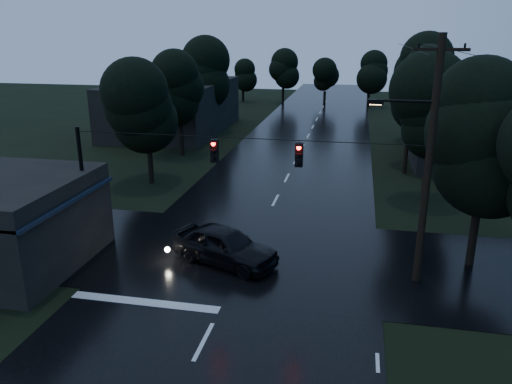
% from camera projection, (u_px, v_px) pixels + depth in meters
% --- Properties ---
extents(main_road, '(12.00, 120.00, 0.02)m').
position_uv_depth(main_road, '(296.00, 161.00, 40.20)').
color(main_road, black).
rests_on(main_road, ground).
extents(cross_street, '(60.00, 9.00, 0.02)m').
position_uv_depth(cross_street, '(248.00, 255.00, 23.43)').
color(cross_street, black).
rests_on(cross_street, ground).
extents(building_far_right, '(10.00, 14.00, 4.40)m').
position_uv_depth(building_far_right, '(473.00, 131.00, 40.60)').
color(building_far_right, black).
rests_on(building_far_right, ground).
extents(building_far_left, '(10.00, 16.00, 5.00)m').
position_uv_depth(building_far_left, '(173.00, 107.00, 51.39)').
color(building_far_left, black).
rests_on(building_far_left, ground).
extents(utility_pole_main, '(3.50, 0.30, 10.00)m').
position_uv_depth(utility_pole_main, '(427.00, 159.00, 19.47)').
color(utility_pole_main, black).
rests_on(utility_pole_main, ground).
extents(utility_pole_far, '(2.00, 0.30, 7.50)m').
position_uv_depth(utility_pole_far, '(409.00, 121.00, 35.57)').
color(utility_pole_far, black).
rests_on(utility_pole_far, ground).
extents(anchor_pole_left, '(0.18, 0.18, 6.00)m').
position_uv_depth(anchor_pole_left, '(84.00, 191.00, 22.99)').
color(anchor_pole_left, black).
rests_on(anchor_pole_left, ground).
extents(span_signals, '(15.00, 0.37, 1.12)m').
position_uv_depth(span_signals, '(255.00, 152.00, 20.76)').
color(span_signals, black).
rests_on(span_signals, ground).
extents(tree_corner_near, '(4.48, 4.48, 9.44)m').
position_uv_depth(tree_corner_near, '(488.00, 134.00, 20.61)').
color(tree_corner_near, black).
rests_on(tree_corner_near, ground).
extents(tree_left_a, '(3.92, 3.92, 8.26)m').
position_uv_depth(tree_left_a, '(147.00, 107.00, 32.83)').
color(tree_left_a, black).
rests_on(tree_left_a, ground).
extents(tree_left_b, '(4.20, 4.20, 8.85)m').
position_uv_depth(tree_left_b, '(179.00, 88.00, 40.28)').
color(tree_left_b, black).
rests_on(tree_left_b, ground).
extents(tree_left_c, '(4.48, 4.48, 9.44)m').
position_uv_depth(tree_left_c, '(208.00, 73.00, 49.59)').
color(tree_left_c, black).
rests_on(tree_left_c, ground).
extents(tree_right_a, '(4.20, 4.20, 8.85)m').
position_uv_depth(tree_right_a, '(433.00, 109.00, 29.30)').
color(tree_right_a, black).
rests_on(tree_right_a, ground).
extents(tree_right_b, '(4.48, 4.48, 9.44)m').
position_uv_depth(tree_right_b, '(428.00, 88.00, 36.53)').
color(tree_right_b, black).
rests_on(tree_right_b, ground).
extents(tree_right_c, '(4.76, 4.76, 10.03)m').
position_uv_depth(tree_right_c, '(422.00, 72.00, 45.61)').
color(tree_right_c, black).
rests_on(tree_right_c, ground).
extents(car, '(5.40, 3.67, 1.71)m').
position_uv_depth(car, '(225.00, 245.00, 22.42)').
color(car, black).
rests_on(car, ground).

